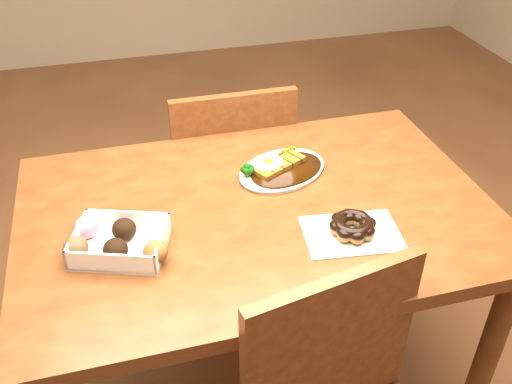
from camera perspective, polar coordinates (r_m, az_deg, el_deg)
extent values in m
cube|color=#522610|center=(1.47, 0.12, -2.11)|extent=(1.20, 0.80, 0.04)
cylinder|color=#522610|center=(1.72, 21.81, -15.84)|extent=(0.06, 0.06, 0.71)
cylinder|color=#522610|center=(1.95, -18.28, -7.44)|extent=(0.06, 0.06, 0.71)
cylinder|color=#522610|center=(2.12, 11.88, -2.42)|extent=(0.06, 0.06, 0.71)
cube|color=#522610|center=(2.13, -3.12, 1.11)|extent=(0.42, 0.42, 0.04)
cylinder|color=#522610|center=(2.42, 0.12, -0.54)|extent=(0.04, 0.04, 0.41)
cylinder|color=#522610|center=(2.37, -7.84, -1.76)|extent=(0.04, 0.04, 0.41)
cylinder|color=#522610|center=(2.17, 2.44, -5.63)|extent=(0.04, 0.04, 0.41)
cylinder|color=#522610|center=(2.11, -6.49, -7.14)|extent=(0.04, 0.04, 0.41)
cube|color=#522610|center=(1.84, -2.10, 4.08)|extent=(0.40, 0.03, 0.40)
cube|color=#522610|center=(1.24, 7.40, -15.27)|extent=(0.40, 0.10, 0.40)
ellipsoid|color=white|center=(1.59, 2.62, 2.14)|extent=(0.31, 0.27, 0.01)
ellipsoid|color=black|center=(1.58, 3.08, 2.24)|extent=(0.26, 0.23, 0.01)
cube|color=#6B380C|center=(1.58, 2.40, 2.66)|extent=(0.16, 0.12, 0.02)
ellipsoid|color=white|center=(1.57, 1.21, 2.94)|extent=(0.11, 0.11, 0.01)
ellipsoid|color=#FFB214|center=(1.57, 1.21, 2.97)|extent=(0.03, 0.03, 0.02)
cube|color=white|center=(1.35, -13.42, -4.78)|extent=(0.25, 0.22, 0.05)
ellipsoid|color=black|center=(1.35, -17.57, -5.32)|extent=(0.06, 0.06, 0.05)
ellipsoid|color=black|center=(1.32, -13.87, -5.62)|extent=(0.06, 0.06, 0.05)
ellipsoid|color=brown|center=(1.29, -10.02, -5.91)|extent=(0.06, 0.06, 0.05)
ellipsoid|color=pink|center=(1.40, -16.62, -3.41)|extent=(0.06, 0.06, 0.05)
ellipsoid|color=black|center=(1.37, -13.05, -3.65)|extent=(0.06, 0.06, 0.05)
cube|color=silver|center=(1.39, 9.54, -4.11)|extent=(0.25, 0.19, 0.00)
torus|color=olive|center=(1.38, 9.62, -3.46)|extent=(0.12, 0.12, 0.04)
torus|color=black|center=(1.37, 9.66, -3.13)|extent=(0.11, 0.11, 0.03)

